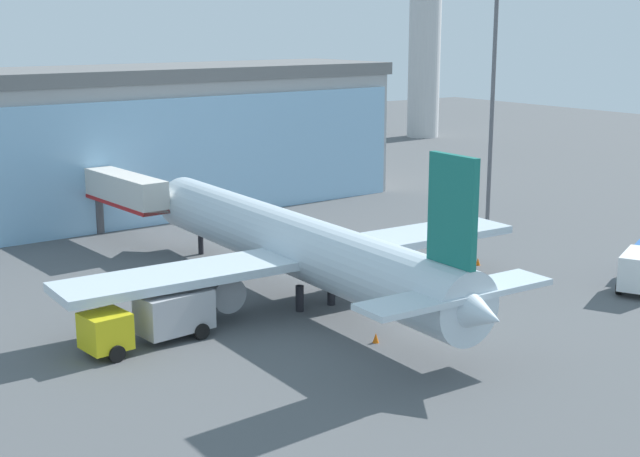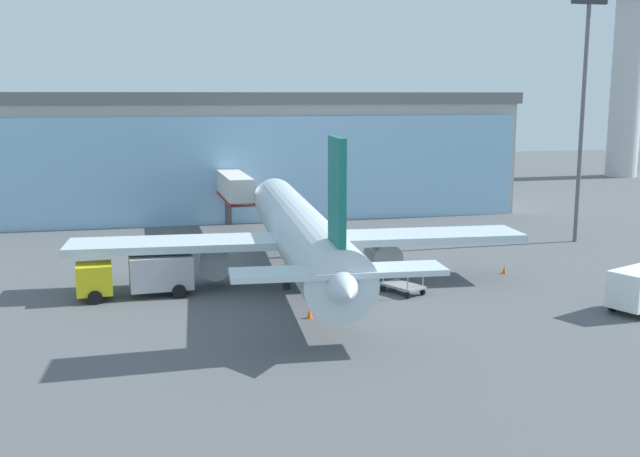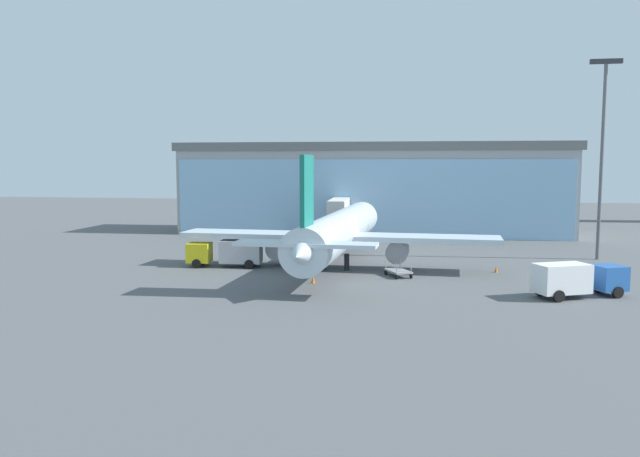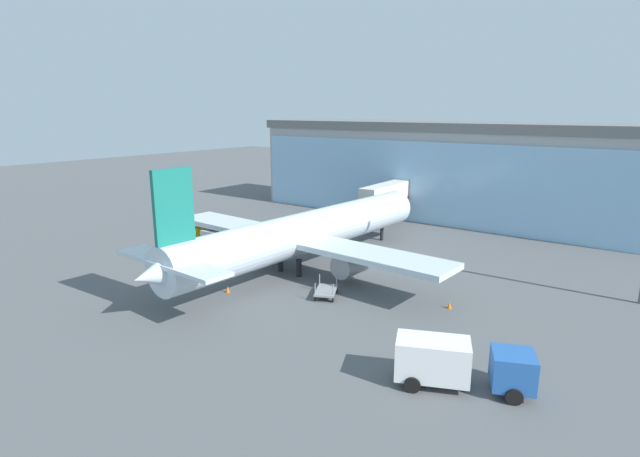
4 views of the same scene
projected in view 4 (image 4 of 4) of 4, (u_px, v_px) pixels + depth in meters
ground at (237, 297)px, 40.70m from camera, size 240.00×240.00×0.00m
terminal_building at (447, 170)px, 70.12m from camera, size 56.93×14.32×13.20m
jet_bridge at (388, 194)px, 64.48m from camera, size 2.90×11.46×5.58m
airplane at (304, 233)px, 47.17m from camera, size 31.20×35.81×10.89m
catering_truck at (212, 240)px, 52.53m from camera, size 7.48×3.09×2.65m
fuel_truck at (458, 363)px, 27.21m from camera, size 7.55×5.08×2.65m
baggage_cart at (326, 291)px, 40.67m from camera, size 2.75×3.22×1.50m
safety_cone_nose at (228, 289)px, 41.62m from camera, size 0.36×0.36×0.55m
safety_cone_wingtip at (449, 305)px, 38.31m from camera, size 0.36×0.36×0.55m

